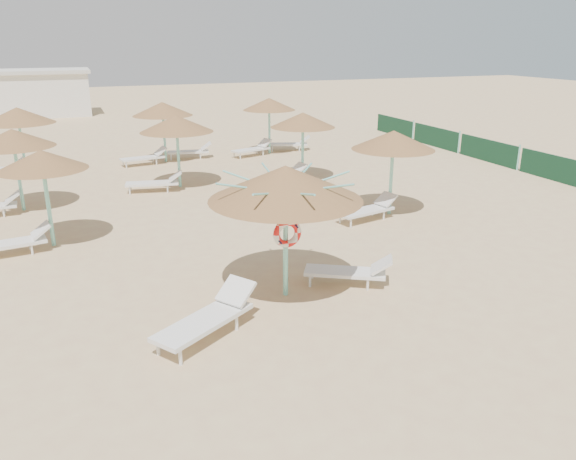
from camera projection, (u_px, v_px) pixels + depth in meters
name	position (u px, v px, depth m)	size (l,w,h in m)	color
ground	(278.00, 300.00, 12.15)	(120.00, 120.00, 0.00)	tan
main_palapa	(285.00, 183.00, 11.60)	(3.25, 3.25, 2.91)	#7CD8C9
lounger_main_a	(209.00, 317.00, 10.59)	(2.28, 1.82, 0.83)	silver
lounger_main_b	(351.00, 271.00, 12.81)	(2.00, 1.50, 0.72)	silver
palapa_field	(171.00, 124.00, 21.21)	(15.27, 13.43, 2.72)	#7CD8C9
service_hut	(30.00, 93.00, 40.35)	(8.40, 4.40, 3.25)	silver
windbreak_fence	(489.00, 151.00, 25.59)	(0.08, 19.84, 1.10)	#194C36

